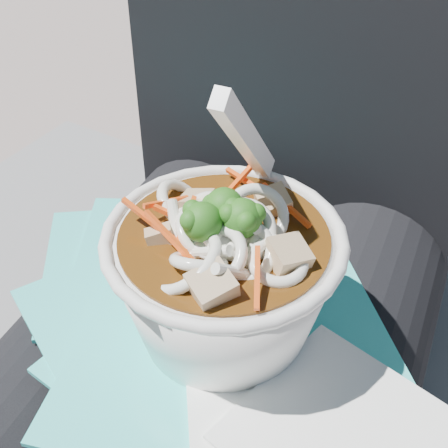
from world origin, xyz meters
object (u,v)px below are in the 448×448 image
at_px(lap, 192,404).
at_px(person_body, 235,316).
at_px(plastic_bag, 184,321).
at_px(udon_bowl, 224,272).

distance_m(lap, person_body, 0.09).
relative_size(person_body, plastic_bag, 2.85).
xyz_separation_m(person_body, udon_bowl, (0.02, -0.08, 0.14)).
relative_size(lap, udon_bowl, 2.40).
bearing_deg(plastic_bag, person_body, 82.77).
distance_m(lap, udon_bowl, 0.16).
bearing_deg(plastic_bag, udon_bowl, -1.47).
distance_m(plastic_bag, udon_bowl, 0.07).
bearing_deg(lap, person_body, 90.00).
bearing_deg(lap, udon_bowl, 26.48).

